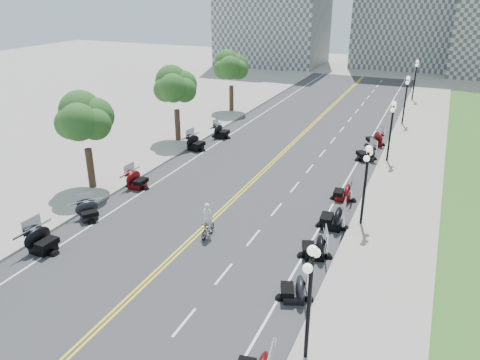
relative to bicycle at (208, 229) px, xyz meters
The scene contains 45 objects.
ground 1.25m from the bicycle, 128.88° to the left, with size 160.00×160.00×0.00m, color gray.
road 10.93m from the bicycle, 93.79° to the left, with size 16.00×90.00×0.01m, color #333335.
centerline_yellow_a 10.94m from the bicycle, 94.42° to the left, with size 0.12×90.00×0.00m, color yellow.
centerline_yellow_b 10.92m from the bicycle, 93.17° to the left, with size 0.12×90.00×0.00m, color yellow.
edge_line_north 12.30m from the bicycle, 62.48° to the left, with size 0.12×90.00×0.00m, color white.
edge_line_south 13.03m from the bicycle, 123.17° to the left, with size 0.12×90.00×0.00m, color white.
lane_dash_4 7.54m from the bicycle, 70.77° to the right, with size 0.12×2.00×0.00m, color white.
lane_dash_5 4.00m from the bicycle, 51.40° to the right, with size 0.12×2.00×0.00m, color white.
lane_dash_6 2.68m from the bicycle, 19.89° to the left, with size 0.12×2.00×0.00m, color white.
lane_dash_7 5.51m from the bicycle, 63.16° to the left, with size 0.12×2.00×0.00m, color white.
lane_dash_8 9.25m from the bicycle, 74.44° to the left, with size 0.12×2.00×0.00m, color white.
lane_dash_9 13.14m from the bicycle, 79.13° to the left, with size 0.12×2.00×0.00m, color white.
lane_dash_10 17.08m from the bicycle, 81.66° to the left, with size 0.12×2.00×0.00m, color white.
lane_dash_11 21.05m from the bicycle, 83.24° to the left, with size 0.12×2.00×0.00m, color white.
lane_dash_12 25.02m from the bicycle, 84.32° to the left, with size 0.12×2.00×0.00m, color white.
lane_dash_13 29.01m from the bicycle, 85.10° to the left, with size 0.12×2.00×0.00m, color white.
lane_dash_14 32.99m from the bicycle, 85.69° to the left, with size 0.12×2.00×0.00m, color white.
lane_dash_15 36.98m from the bicycle, 86.16° to the left, with size 0.12×2.00×0.00m, color white.
lane_dash_16 40.97m from the bicycle, 86.53° to the left, with size 0.12×2.00×0.00m, color white.
lane_dash_17 44.97m from the bicycle, 86.84° to the left, with size 0.12×2.00×0.00m, color white.
lane_dash_18 48.96m from the bicycle, 87.10° to the left, with size 0.12×2.00×0.00m, color white.
lane_dash_19 52.96m from the bicycle, 87.32° to the left, with size 0.12×2.00×0.00m, color white.
sidewalk_north 14.65m from the bicycle, 48.10° to the left, with size 5.00×90.00×0.15m, color #9E9991.
sidewalk_south 15.65m from the bicycle, 135.85° to the left, with size 5.00×90.00×0.15m, color #9E9991.
street_lamp_1 10.82m from the bicycle, 42.04° to the right, with size 0.50×1.20×4.90m, color black, non-canonical shape.
street_lamp_2 9.51m from the bicycle, 31.86° to the left, with size 0.50×1.20×4.90m, color black, non-canonical shape.
street_lamp_3 18.76m from the bicycle, 65.00° to the left, with size 0.50×1.20×4.90m, color black, non-canonical shape.
street_lamp_4 30.02m from the bicycle, 74.75° to the left, with size 0.50×1.20×4.90m, color black, non-canonical shape.
street_lamp_5 41.70m from the bicycle, 79.10° to the left, with size 0.50×1.20×4.90m, color black, non-canonical shape.
tree_2 11.90m from the bicycle, 164.88° to the left, with size 4.80×4.80×9.20m, color #235619, non-canonical shape.
tree_3 18.84m from the bicycle, 125.75° to the left, with size 4.80×4.80×9.20m, color #235619, non-canonical shape.
tree_4 29.27m from the bicycle, 111.74° to the left, with size 4.80×4.80×9.20m, color #235619, non-canonical shape.
motorcycle_n_4 7.32m from the bicycle, 30.19° to the right, with size 1.89×1.89×1.32m, color black, non-canonical shape.
motorcycle_n_5 6.24m from the bicycle, ahead, with size 2.01×2.01×1.41m, color black, non-canonical shape.
motorcycle_n_6 7.45m from the bicycle, 31.57° to the left, with size 2.19×2.19×1.53m, color black, non-canonical shape.
motorcycle_n_7 10.13m from the bicycle, 52.97° to the left, with size 1.89×1.89×1.32m, color #590A0C, non-canonical shape.
motorcycle_n_9 17.76m from the bicycle, 69.60° to the left, with size 2.09×2.09×1.46m, color black, non-canonical shape.
motorcycle_n_10 21.76m from the bicycle, 73.24° to the left, with size 2.07×2.07×1.45m, color #590A0C, non-canonical shape.
motorcycle_s_4 9.04m from the bicycle, 145.96° to the right, with size 2.20×2.20×1.54m, color black, non-canonical shape.
motorcycle_s_5 7.83m from the bicycle, behind, with size 1.84×1.84×1.29m, color black, non-canonical shape.
motorcycle_s_6 8.95m from the bicycle, 151.53° to the left, with size 2.02×2.02×1.42m, color #590A0C, non-canonical shape.
motorcycle_s_8 15.57m from the bicycle, 121.02° to the left, with size 2.12×2.12×1.49m, color black, non-canonical shape.
motorcycle_s_9 18.99m from the bicycle, 113.23° to the left, with size 2.06×2.06×1.44m, color black, non-canonical shape.
bicycle is the anchor object (origin of this frame).
cyclist_rider 1.38m from the bicycle, ahead, with size 0.65×0.43×1.78m, color silver.
Camera 1 is at (11.89, -21.96, 13.46)m, focal length 35.00 mm.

